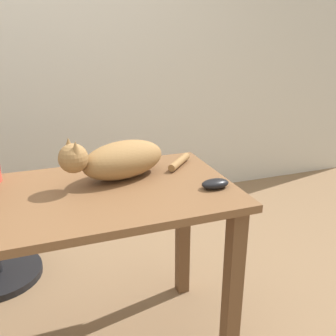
% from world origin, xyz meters
% --- Properties ---
extents(back_wall, '(6.00, 0.04, 2.60)m').
position_xyz_m(back_wall, '(0.00, 1.52, 1.30)').
color(back_wall, beige).
rests_on(back_wall, ground_plane).
extents(desk, '(1.62, 0.63, 0.76)m').
position_xyz_m(desk, '(0.00, 0.00, 0.65)').
color(desk, brown).
rests_on(desk, ground_plane).
extents(cat, '(0.59, 0.28, 0.20)m').
position_xyz_m(cat, '(0.40, 0.10, 0.84)').
color(cat, olive).
rests_on(cat, desk).
extents(computer_mouse, '(0.11, 0.06, 0.04)m').
position_xyz_m(computer_mouse, '(0.72, -0.13, 0.78)').
color(computer_mouse, black).
rests_on(computer_mouse, desk).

